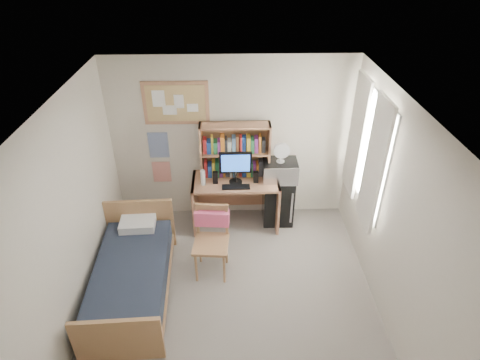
{
  "coord_description": "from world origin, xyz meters",
  "views": [
    {
      "loc": [
        -0.01,
        -3.33,
        4.03
      ],
      "look_at": [
        0.11,
        1.2,
        1.17
      ],
      "focal_mm": 30.0,
      "sensor_mm": 36.0,
      "label": 1
    }
  ],
  "objects_px": {
    "bulletin_board": "(176,103)",
    "speaker_right": "(256,177)",
    "mini_fridge": "(278,199)",
    "speaker_left": "(215,178)",
    "microwave": "(280,170)",
    "desk": "(236,202)",
    "monitor": "(236,168)",
    "desk_fan": "(281,153)",
    "desk_chair": "(211,244)",
    "bed": "(133,280)"
  },
  "relations": [
    {
      "from": "speaker_left",
      "to": "microwave",
      "type": "bearing_deg",
      "value": 7.04
    },
    {
      "from": "bulletin_board",
      "to": "microwave",
      "type": "distance_m",
      "value": 1.82
    },
    {
      "from": "mini_fridge",
      "to": "bulletin_board",
      "type": "bearing_deg",
      "value": 171.25
    },
    {
      "from": "monitor",
      "to": "speaker_right",
      "type": "bearing_deg",
      "value": -0.0
    },
    {
      "from": "desk_chair",
      "to": "microwave",
      "type": "xyz_separation_m",
      "value": [
        1.01,
        1.13,
        0.44
      ]
    },
    {
      "from": "desk",
      "to": "speaker_left",
      "type": "height_order",
      "value": "speaker_left"
    },
    {
      "from": "desk",
      "to": "microwave",
      "type": "distance_m",
      "value": 0.86
    },
    {
      "from": "desk_chair",
      "to": "bed",
      "type": "height_order",
      "value": "desk_chair"
    },
    {
      "from": "bulletin_board",
      "to": "desk_chair",
      "type": "height_order",
      "value": "bulletin_board"
    },
    {
      "from": "desk",
      "to": "monitor",
      "type": "relative_size",
      "value": 2.59
    },
    {
      "from": "desk_chair",
      "to": "bulletin_board",
      "type": "bearing_deg",
      "value": 114.24
    },
    {
      "from": "monitor",
      "to": "speaker_right",
      "type": "xyz_separation_m",
      "value": [
        0.3,
        0.0,
        -0.16
      ]
    },
    {
      "from": "bulletin_board",
      "to": "speaker_right",
      "type": "relative_size",
      "value": 5.33
    },
    {
      "from": "speaker_left",
      "to": "monitor",
      "type": "bearing_deg",
      "value": 0.0
    },
    {
      "from": "monitor",
      "to": "desk",
      "type": "bearing_deg",
      "value": 90.0
    },
    {
      "from": "bulletin_board",
      "to": "speaker_right",
      "type": "xyz_separation_m",
      "value": [
        1.14,
        -0.39,
        -1.01
      ]
    },
    {
      "from": "speaker_right",
      "to": "desk_fan",
      "type": "relative_size",
      "value": 0.59
    },
    {
      "from": "desk",
      "to": "speaker_right",
      "type": "relative_size",
      "value": 7.42
    },
    {
      "from": "mini_fridge",
      "to": "speaker_left",
      "type": "distance_m",
      "value": 1.11
    },
    {
      "from": "mini_fridge",
      "to": "desk_chair",
      "type": "bearing_deg",
      "value": -131.03
    },
    {
      "from": "monitor",
      "to": "speaker_left",
      "type": "distance_m",
      "value": 0.34
    },
    {
      "from": "monitor",
      "to": "speaker_left",
      "type": "xyz_separation_m",
      "value": [
        -0.3,
        -0.0,
        -0.16
      ]
    },
    {
      "from": "mini_fridge",
      "to": "microwave",
      "type": "bearing_deg",
      "value": -90.0
    },
    {
      "from": "mini_fridge",
      "to": "speaker_left",
      "type": "height_order",
      "value": "speaker_left"
    },
    {
      "from": "bed",
      "to": "desk_chair",
      "type": "bearing_deg",
      "value": 18.27
    },
    {
      "from": "speaker_right",
      "to": "microwave",
      "type": "xyz_separation_m",
      "value": [
        0.37,
        0.12,
        0.03
      ]
    },
    {
      "from": "mini_fridge",
      "to": "speaker_right",
      "type": "height_order",
      "value": "speaker_right"
    },
    {
      "from": "bulletin_board",
      "to": "mini_fridge",
      "type": "height_order",
      "value": "bulletin_board"
    },
    {
      "from": "microwave",
      "to": "speaker_right",
      "type": "bearing_deg",
      "value": -161.04
    },
    {
      "from": "monitor",
      "to": "speaker_left",
      "type": "bearing_deg",
      "value": -180.0
    },
    {
      "from": "desk",
      "to": "speaker_left",
      "type": "distance_m",
      "value": 0.59
    },
    {
      "from": "mini_fridge",
      "to": "microwave",
      "type": "distance_m",
      "value": 0.54
    },
    {
      "from": "monitor",
      "to": "mini_fridge",
      "type": "bearing_deg",
      "value": 11.77
    },
    {
      "from": "speaker_right",
      "to": "monitor",
      "type": "bearing_deg",
      "value": 180.0
    },
    {
      "from": "microwave",
      "to": "desk_fan",
      "type": "distance_m",
      "value": 0.3
    },
    {
      "from": "microwave",
      "to": "desk_fan",
      "type": "relative_size",
      "value": 1.73
    },
    {
      "from": "monitor",
      "to": "desk_fan",
      "type": "bearing_deg",
      "value": 10.13
    },
    {
      "from": "speaker_right",
      "to": "mini_fridge",
      "type": "bearing_deg",
      "value": 20.65
    },
    {
      "from": "desk",
      "to": "microwave",
      "type": "height_order",
      "value": "microwave"
    },
    {
      "from": "speaker_left",
      "to": "microwave",
      "type": "distance_m",
      "value": 0.98
    },
    {
      "from": "desk_chair",
      "to": "mini_fridge",
      "type": "relative_size",
      "value": 1.27
    },
    {
      "from": "monitor",
      "to": "desk_fan",
      "type": "distance_m",
      "value": 0.7
    },
    {
      "from": "desk_fan",
      "to": "bed",
      "type": "bearing_deg",
      "value": -142.67
    },
    {
      "from": "speaker_left",
      "to": "speaker_right",
      "type": "bearing_deg",
      "value": -0.0
    },
    {
      "from": "desk_chair",
      "to": "monitor",
      "type": "distance_m",
      "value": 1.2
    },
    {
      "from": "desk",
      "to": "microwave",
      "type": "xyz_separation_m",
      "value": [
        0.67,
        0.07,
        0.53
      ]
    },
    {
      "from": "speaker_left",
      "to": "desk_fan",
      "type": "relative_size",
      "value": 0.61
    },
    {
      "from": "desk",
      "to": "mini_fridge",
      "type": "distance_m",
      "value": 0.68
    },
    {
      "from": "monitor",
      "to": "speaker_right",
      "type": "relative_size",
      "value": 2.86
    },
    {
      "from": "monitor",
      "to": "microwave",
      "type": "bearing_deg",
      "value": 10.13
    }
  ]
}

